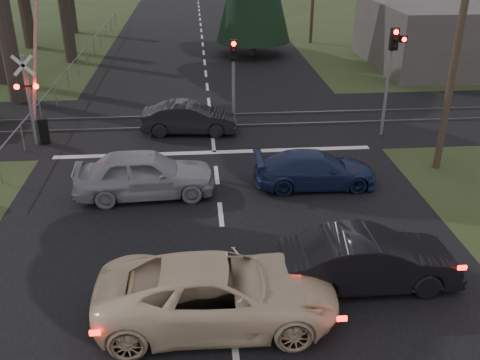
{
  "coord_description": "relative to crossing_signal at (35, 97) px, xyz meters",
  "views": [
    {
      "loc": [
        -0.65,
        -12.12,
        8.53
      ],
      "look_at": [
        0.61,
        2.82,
        1.3
      ],
      "focal_mm": 40.0,
      "sensor_mm": 36.0,
      "label": 1
    }
  ],
  "objects": [
    {
      "name": "cream_coupe",
      "position": [
        6.95,
        -11.85,
        -1.27
      ],
      "size": [
        5.67,
        2.67,
        1.56
      ],
      "primitive_type": "imported",
      "rotation": [
        0.0,
        0.0,
        1.56
      ],
      "color": "beige",
      "rests_on": "ground"
    },
    {
      "name": "blue_sedan",
      "position": [
        10.74,
        -4.95,
        -1.43
      ],
      "size": [
        4.35,
        1.79,
        1.26
      ],
      "primitive_type": "imported",
      "rotation": [
        0.0,
        0.0,
        1.57
      ],
      "color": "#19264B",
      "rests_on": "ground"
    },
    {
      "name": "traffic_signal_center",
      "position": [
        8.27,
        0.89,
        0.75
      ],
      "size": [
        0.32,
        0.48,
        4.1
      ],
      "color": "slate",
      "rests_on": "ground"
    },
    {
      "name": "stop_line",
      "position": [
        7.27,
        -1.59,
        -2.05
      ],
      "size": [
        13.0,
        0.35,
        0.0
      ],
      "primitive_type": "cube",
      "color": "silver",
      "rests_on": "ground"
    },
    {
      "name": "ground",
      "position": [
        7.27,
        -9.79,
        -2.06
      ],
      "size": [
        120.0,
        120.0,
        0.0
      ],
      "primitive_type": "plane",
      "color": "#313C1B",
      "rests_on": "ground"
    },
    {
      "name": "fence_left",
      "position": [
        -0.53,
        12.71,
        -2.06
      ],
      "size": [
        0.1,
        36.0,
        1.2
      ],
      "primitive_type": null,
      "color": "slate",
      "rests_on": "ground"
    },
    {
      "name": "silver_car",
      "position": [
        4.77,
        -5.19,
        -1.25
      ],
      "size": [
        4.85,
        2.15,
        1.62
      ],
      "primitive_type": "imported",
      "rotation": [
        0.0,
        0.0,
        1.62
      ],
      "color": "#94979B",
      "rests_on": "ground"
    },
    {
      "name": "traffic_signal_right",
      "position": [
        14.82,
        -0.31,
        1.26
      ],
      "size": [
        0.68,
        0.48,
        4.7
      ],
      "color": "slate",
      "rests_on": "ground"
    },
    {
      "name": "crossing_signal",
      "position": [
        0.0,
        0.0,
        0.0
      ],
      "size": [
        1.62,
        0.38,
        6.96
      ],
      "color": "slate",
      "rests_on": "ground"
    },
    {
      "name": "road",
      "position": [
        7.27,
        0.21,
        -2.05
      ],
      "size": [
        14.0,
        100.0,
        0.01
      ],
      "primitive_type": "cube",
      "color": "black",
      "rests_on": "ground"
    },
    {
      "name": "utility_pole_near",
      "position": [
        15.77,
        -3.79,
        2.67
      ],
      "size": [
        1.8,
        0.26,
        9.0
      ],
      "color": "#4C3D2D",
      "rests_on": "ground"
    },
    {
      "name": "rail_far",
      "position": [
        7.27,
        3.01,
        -2.01
      ],
      "size": [
        120.0,
        0.12,
        0.1
      ],
      "primitive_type": "cube",
      "color": "#59544C",
      "rests_on": "ground"
    },
    {
      "name": "rail_corridor",
      "position": [
        7.27,
        2.21,
        -2.05
      ],
      "size": [
        120.0,
        8.0,
        0.01
      ],
      "primitive_type": "cube",
      "color": "black",
      "rests_on": "ground"
    },
    {
      "name": "dark_car_far",
      "position": [
        6.29,
        0.79,
        -1.36
      ],
      "size": [
        4.31,
        1.79,
        1.39
      ],
      "primitive_type": "imported",
      "rotation": [
        0.0,
        0.0,
        1.49
      ],
      "color": "black",
      "rests_on": "ground"
    },
    {
      "name": "rail_near",
      "position": [
        7.27,
        1.41,
        -2.01
      ],
      "size": [
        120.0,
        0.12,
        0.1
      ],
      "primitive_type": "cube",
      "color": "#59544C",
      "rests_on": "ground"
    },
    {
      "name": "building_right",
      "position": [
        25.27,
        12.21,
        -0.06
      ],
      "size": [
        14.0,
        10.0,
        4.0
      ],
      "primitive_type": "cube",
      "color": "#59514C",
      "rests_on": "ground"
    },
    {
      "name": "dark_hatchback",
      "position": [
        10.89,
        -10.82,
        -1.31
      ],
      "size": [
        4.57,
        1.65,
        1.5
      ],
      "primitive_type": "imported",
      "rotation": [
        0.0,
        0.0,
        1.58
      ],
      "color": "black",
      "rests_on": "ground"
    }
  ]
}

